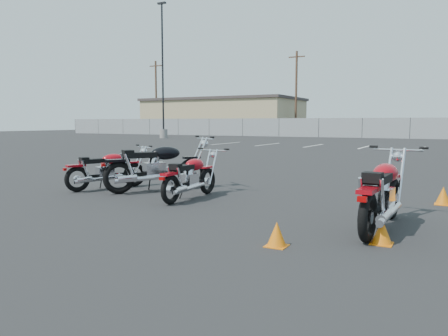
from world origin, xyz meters
The scene contains 14 objects.
ground centered at (0.00, 0.00, 0.00)m, with size 120.00×120.00×0.00m, color black.
motorcycle_front_red centered at (-2.88, 1.10, 0.41)m, with size 1.11×1.81×0.91m.
motorcycle_second_black centered at (-1.79, 1.38, 0.51)m, with size 1.66×2.12×1.12m.
motorcycle_third_red centered at (-0.68, 0.93, 0.41)m, with size 0.71×1.84×0.90m.
motorcycle_rear_red centered at (2.80, 0.16, 0.48)m, with size 0.84×2.17×1.06m.
training_cone_near centered at (3.47, 2.50, 0.16)m, with size 0.26×0.26×0.31m.
training_cone_far centered at (2.91, -0.57, 0.15)m, with size 0.25×0.25×0.30m.
training_cone_extra centered at (1.87, -1.24, 0.14)m, with size 0.24×0.24×0.29m.
light_pole_west centered at (-19.51, 26.03, 3.18)m, with size 0.80×0.70×11.74m.
chainlink_fence centered at (0.00, 35.00, 0.90)m, with size 80.06×0.06×1.80m.
tan_building_west centered at (-22.00, 42.00, 2.16)m, with size 18.40×10.40×4.30m.
utility_pole_a centered at (-30.00, 39.00, 4.69)m, with size 1.80×0.24×9.00m.
utility_pole_b centered at (-12.00, 40.00, 4.69)m, with size 1.80×0.24×9.00m.
parking_line_stripes centered at (-2.50, 20.00, 0.00)m, with size 15.12×4.00×0.01m.
Camera 1 is at (3.63, -5.82, 1.42)m, focal length 35.00 mm.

